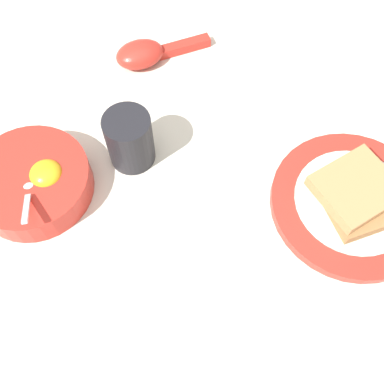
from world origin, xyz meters
name	(u,v)px	position (x,y,z in m)	size (l,w,h in m)	color
ground_plane	(160,156)	(0.00, 0.00, 0.00)	(3.00, 3.00, 0.00)	silver
egg_bowl	(33,182)	(0.17, -0.01, 0.02)	(0.16, 0.16, 0.07)	red
toast_plate	(352,203)	(-0.21, 0.16, 0.01)	(0.21, 0.21, 0.02)	red
toast_sandwich	(359,194)	(-0.21, 0.16, 0.03)	(0.11, 0.11, 0.04)	#9E7042
soup_spoon	(146,53)	(-0.04, -0.18, 0.02)	(0.16, 0.06, 0.03)	red
drinking_cup	(129,139)	(0.04, -0.01, 0.04)	(0.06, 0.06, 0.08)	black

